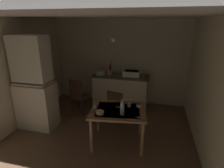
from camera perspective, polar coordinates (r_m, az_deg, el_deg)
name	(u,v)px	position (r m, az deg, el deg)	size (l,w,h in m)	color
ground_plane	(101,134)	(4.08, -3.47, -15.45)	(4.83, 4.83, 0.00)	brown
wall_back	(120,62)	(5.35, 2.38, 6.96)	(3.93, 0.10, 2.39)	beige
wall_left	(14,75)	(4.53, -28.29, 2.47)	(0.10, 3.84, 2.39)	beige
wall_right	(210,90)	(3.52, 28.31, -1.77)	(0.10, 3.84, 2.39)	beige
ceiling_slab	(98,13)	(3.37, -4.34, 21.22)	(3.93, 3.84, 0.10)	silver
hutch_cabinet	(34,87)	(4.29, -23.10, -0.84)	(0.81, 0.49, 2.06)	beige
counter_cabinet	(120,90)	(5.19, 2.66, -2.03)	(1.53, 0.64, 0.89)	beige
sink_basin	(131,73)	(4.98, 6.11, 3.31)	(0.44, 0.34, 0.15)	white
hand_pump	(110,68)	(5.11, -0.53, 4.88)	(0.05, 0.27, 0.39)	#B21E19
mixing_bowl_counter	(100,73)	(5.13, -3.72, 3.47)	(0.26, 0.26, 0.09)	white
stoneware_crock	(109,73)	(5.09, -0.83, 3.57)	(0.13, 0.13, 0.12)	beige
dining_table	(118,114)	(3.53, 1.88, -9.36)	(1.14, 0.96, 0.73)	#946C4D
chair_far_side	(117,107)	(4.20, 1.59, -7.05)	(0.49, 0.49, 0.86)	#47301A
chair_by_counter	(79,95)	(4.81, -10.34, -3.54)	(0.47, 0.47, 0.94)	#432C21
serving_bowl_wide	(139,106)	(3.62, 8.43, -6.82)	(0.10, 0.10, 0.03)	#ADD1C1
soup_bowl_small	(100,112)	(3.33, -3.85, -8.85)	(0.14, 0.14, 0.06)	beige
teacup_mint	(95,106)	(3.56, -5.36, -6.92)	(0.06, 0.06, 0.06)	#ADD1C1
mug_dark	(129,105)	(3.60, 5.38, -6.47)	(0.07, 0.07, 0.08)	white
glass_bottle	(122,108)	(3.26, 3.20, -7.61)	(0.07, 0.07, 0.30)	#B7BCC1
table_knife	(120,107)	(3.56, 2.43, -7.33)	(0.18, 0.02, 0.01)	silver
teaspoon_near_bowl	(139,118)	(3.25, 8.53, -10.33)	(0.16, 0.02, 0.01)	beige
teaspoon_by_cup	(129,104)	(3.74, 5.34, -6.10)	(0.15, 0.02, 0.01)	beige
pendant_bulb	(113,40)	(3.68, 0.30, 13.52)	(0.08, 0.08, 0.08)	#F9EFCC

